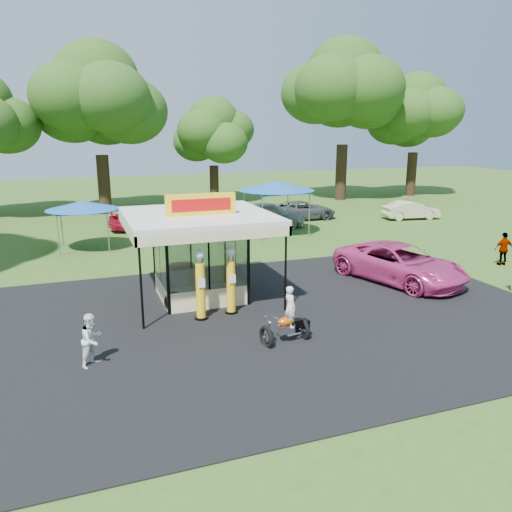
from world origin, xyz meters
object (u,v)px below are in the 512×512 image
Objects in this scene: kiosk_car at (188,271)px; bg_car_e at (411,210)px; gas_pump_left at (200,287)px; motorcycle at (288,320)px; gas_pump_right at (231,282)px; bg_car_c at (269,214)px; tent_west at (82,206)px; spectator_east_b at (504,249)px; spectator_west at (92,340)px; bg_car_b at (145,219)px; tent_east at (276,186)px; gas_station_kiosk at (199,254)px; bg_car_d at (303,210)px; pink_sedan at (400,263)px.

kiosk_car is 0.68× the size of bg_car_e.
gas_pump_left reaches higher than motorcycle.
gas_pump_right reaches higher than bg_car_c.
bg_car_c is 1.28× the size of tent_west.
bg_car_c is (-7.07, 13.31, 0.02)m from spectator_east_b.
spectator_east_b reaches higher than bg_car_e.
gas_pump_left is at bearing -14.80° from spectator_west.
motorcycle is at bearing 173.60° from bg_car_b.
gas_pump_left is at bearing 118.83° from motorcycle.
tent_east reaches higher than gas_pump_right.
tent_east is (8.03, 12.85, 1.80)m from gas_pump_left.
gas_station_kiosk is 1.10× the size of bg_car_c.
gas_pump_left is 4.39m from spectator_west.
gas_pump_right is 0.60× the size of bg_car_e.
bg_car_d is 1.02× the size of tent_east.
gas_pump_right is at bearing 18.02° from spectator_east_b.
spectator_east_b is at bearing -28.60° from tent_west.
bg_car_c is 3.33m from tent_east.
gas_pump_right is 23.13m from bg_car_e.
motorcycle reaches higher than spectator_west.
gas_pump_left is 0.51× the size of bg_car_c.
pink_sedan is 1.24× the size of tent_east.
spectator_east_b is 15.07m from bg_car_c.
gas_station_kiosk reaches higher than spectator_east_b.
gas_pump_left is 1.18m from gas_pump_right.
bg_car_d is (9.81, 19.79, -0.05)m from motorcycle.
bg_car_e is 23.08m from tent_west.
spectator_west is (-5.79, 0.39, 0.04)m from motorcycle.
pink_sedan reaches higher than bg_car_b.
motorcycle is at bearing -175.12° from bg_car_c.
spectator_east_b is (6.41, 0.56, -0.01)m from pink_sedan.
tent_west is at bearing -17.69° from spectator_east_b.
tent_west reaches higher than spectator_west.
gas_station_kiosk is 2.56m from kiosk_car.
gas_pump_left reaches higher than spectator_west.
motorcycle is 19.16m from bg_car_c.
tent_west is (-3.48, 12.41, 1.23)m from gas_pump_left.
bg_car_e is at bearing -11.38° from spectator_west.
kiosk_car is 13.45m from bg_car_c.
gas_pump_right is 1.61× the size of spectator_west.
gas_pump_right is 0.50× the size of bg_car_c.
spectator_east_b is 0.33× the size of bg_car_d.
bg_car_b is (-0.08, 12.66, 0.21)m from kiosk_car.
bg_car_b is (0.45, 17.17, -0.52)m from gas_pump_left.
spectator_east_b is 0.34× the size of bg_car_b.
bg_car_e is (19.44, 14.38, -0.53)m from gas_pump_left.
bg_car_d is at bearing 47.29° from tent_east.
gas_pump_right is at bearing 10.14° from gas_pump_left.
gas_pump_left is 17.18m from bg_car_b.
bg_car_c is at bearing 64.02° from gas_pump_right.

